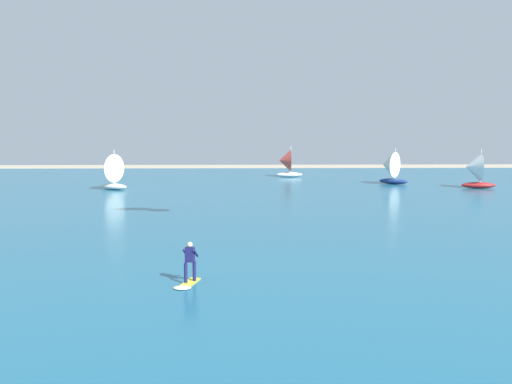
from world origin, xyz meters
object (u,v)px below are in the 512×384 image
at_px(sailboat_heeled_over, 110,171).
at_px(sailboat_center_horizon, 390,167).
at_px(kitesurfer, 188,269).
at_px(sailboat_anchored_offshore, 286,163).
at_px(sailboat_trailing, 474,170).

bearing_deg(sailboat_heeled_over, sailboat_center_horizon, 10.94).
relative_size(kitesurfer, sailboat_anchored_offshore, 0.48).
xyz_separation_m(kitesurfer, sailboat_anchored_offshore, (8.56, 58.58, 1.34)).
bearing_deg(kitesurfer, sailboat_heeled_over, 105.99).
bearing_deg(sailboat_heeled_over, sailboat_trailing, 0.36).
bearing_deg(sailboat_heeled_over, sailboat_anchored_offshore, 41.02).
distance_m(sailboat_anchored_offshore, sailboat_heeled_over, 26.89).
height_order(sailboat_anchored_offshore, sailboat_trailing, sailboat_trailing).
xyz_separation_m(sailboat_anchored_offshore, sailboat_center_horizon, (11.45, -11.51, 0.01)).
xyz_separation_m(sailboat_heeled_over, sailboat_center_horizon, (31.73, 6.13, 0.00)).
height_order(sailboat_anchored_offshore, sailboat_heeled_over, sailboat_heeled_over).
bearing_deg(sailboat_heeled_over, kitesurfer, -74.01).
bearing_deg(sailboat_center_horizon, kitesurfer, -113.03).
relative_size(sailboat_anchored_offshore, sailboat_heeled_over, 1.00).
height_order(sailboat_anchored_offshore, sailboat_center_horizon, sailboat_center_horizon).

